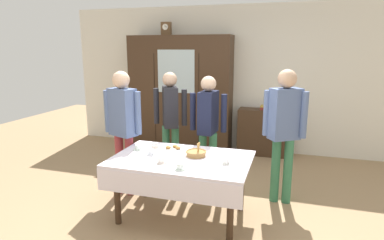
{
  "coord_description": "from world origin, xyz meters",
  "views": [
    {
      "loc": [
        1.14,
        -3.49,
        1.93
      ],
      "look_at": [
        0.0,
        0.2,
        1.07
      ],
      "focal_mm": 30.47,
      "sensor_mm": 36.0,
      "label": 1
    }
  ],
  "objects_px": {
    "tea_cup_near_right": "(226,162)",
    "book_stack": "(264,107)",
    "wall_cabinet": "(180,93)",
    "bread_basket": "(196,153)",
    "person_beside_shelf": "(123,121)",
    "tea_cup_mid_right": "(155,146)",
    "person_behind_table_left": "(284,123)",
    "bookshelf_low": "(263,132)",
    "person_behind_table_right": "(208,121)",
    "mantel_clock": "(166,29)",
    "person_near_right_end": "(170,115)",
    "spoon_back_edge": "(220,169)",
    "pastry_plate": "(173,149)",
    "tea_cup_mid_left": "(138,148)",
    "tea_cup_center": "(151,152)",
    "tea_cup_far_right": "(161,161)",
    "tea_cup_back_edge": "(180,167)",
    "dining_table": "(181,167)",
    "spoon_near_left": "(214,153)"
  },
  "relations": [
    {
      "from": "mantel_clock",
      "to": "bookshelf_low",
      "type": "xyz_separation_m",
      "value": [
        1.85,
        0.05,
        -1.86
      ]
    },
    {
      "from": "tea_cup_mid_left",
      "to": "person_near_right_end",
      "type": "xyz_separation_m",
      "value": [
        0.03,
        1.01,
        0.22
      ]
    },
    {
      "from": "person_near_right_end",
      "to": "person_behind_table_left",
      "type": "bearing_deg",
      "value": -13.54
    },
    {
      "from": "spoon_back_edge",
      "to": "person_near_right_end",
      "type": "bearing_deg",
      "value": 127.9
    },
    {
      "from": "tea_cup_mid_left",
      "to": "tea_cup_center",
      "type": "relative_size",
      "value": 1.0
    },
    {
      "from": "wall_cabinet",
      "to": "tea_cup_mid_left",
      "type": "relative_size",
      "value": 16.59
    },
    {
      "from": "spoon_back_edge",
      "to": "bread_basket",
      "type": "bearing_deg",
      "value": 136.35
    },
    {
      "from": "tea_cup_back_edge",
      "to": "pastry_plate",
      "type": "distance_m",
      "value": 0.66
    },
    {
      "from": "mantel_clock",
      "to": "bookshelf_low",
      "type": "height_order",
      "value": "mantel_clock"
    },
    {
      "from": "spoon_near_left",
      "to": "person_near_right_end",
      "type": "relative_size",
      "value": 0.07
    },
    {
      "from": "tea_cup_far_right",
      "to": "person_near_right_end",
      "type": "xyz_separation_m",
      "value": [
        -0.41,
        1.35,
        0.21
      ]
    },
    {
      "from": "mantel_clock",
      "to": "person_near_right_end",
      "type": "distance_m",
      "value": 2.04
    },
    {
      "from": "spoon_near_left",
      "to": "pastry_plate",
      "type": "bearing_deg",
      "value": -178.49
    },
    {
      "from": "spoon_back_edge",
      "to": "person_near_right_end",
      "type": "distance_m",
      "value": 1.73
    },
    {
      "from": "tea_cup_center",
      "to": "tea_cup_far_right",
      "type": "bearing_deg",
      "value": -46.1
    },
    {
      "from": "wall_cabinet",
      "to": "spoon_near_left",
      "type": "relative_size",
      "value": 18.12
    },
    {
      "from": "bookshelf_low",
      "to": "book_stack",
      "type": "distance_m",
      "value": 0.46
    },
    {
      "from": "spoon_near_left",
      "to": "tea_cup_center",
      "type": "bearing_deg",
      "value": -158.8
    },
    {
      "from": "tea_cup_mid_left",
      "to": "tea_cup_near_right",
      "type": "distance_m",
      "value": 1.12
    },
    {
      "from": "book_stack",
      "to": "tea_cup_near_right",
      "type": "relative_size",
      "value": 1.51
    },
    {
      "from": "book_stack",
      "to": "dining_table",
      "type": "bearing_deg",
      "value": -104.54
    },
    {
      "from": "mantel_clock",
      "to": "tea_cup_mid_right",
      "type": "height_order",
      "value": "mantel_clock"
    },
    {
      "from": "mantel_clock",
      "to": "tea_cup_center",
      "type": "distance_m",
      "value": 3.09
    },
    {
      "from": "bookshelf_low",
      "to": "person_beside_shelf",
      "type": "height_order",
      "value": "person_beside_shelf"
    },
    {
      "from": "tea_cup_center",
      "to": "tea_cup_back_edge",
      "type": "bearing_deg",
      "value": -36.32
    },
    {
      "from": "mantel_clock",
      "to": "tea_cup_center",
      "type": "height_order",
      "value": "mantel_clock"
    },
    {
      "from": "mantel_clock",
      "to": "tea_cup_near_right",
      "type": "relative_size",
      "value": 1.85
    },
    {
      "from": "bookshelf_low",
      "to": "person_behind_table_right",
      "type": "distance_m",
      "value": 1.84
    },
    {
      "from": "tea_cup_center",
      "to": "tea_cup_back_edge",
      "type": "xyz_separation_m",
      "value": [
        0.47,
        -0.34,
        -0.0
      ]
    },
    {
      "from": "wall_cabinet",
      "to": "tea_cup_near_right",
      "type": "relative_size",
      "value": 16.59
    },
    {
      "from": "mantel_clock",
      "to": "tea_cup_mid_left",
      "type": "bearing_deg",
      "value": -76.73
    },
    {
      "from": "dining_table",
      "to": "tea_cup_near_right",
      "type": "height_order",
      "value": "tea_cup_near_right"
    },
    {
      "from": "wall_cabinet",
      "to": "tea_cup_near_right",
      "type": "height_order",
      "value": "wall_cabinet"
    },
    {
      "from": "bread_basket",
      "to": "person_beside_shelf",
      "type": "relative_size",
      "value": 0.15
    },
    {
      "from": "tea_cup_mid_left",
      "to": "person_behind_table_right",
      "type": "height_order",
      "value": "person_behind_table_right"
    },
    {
      "from": "tea_cup_near_right",
      "to": "pastry_plate",
      "type": "xyz_separation_m",
      "value": [
        -0.71,
        0.29,
        -0.01
      ]
    },
    {
      "from": "tea_cup_center",
      "to": "person_near_right_end",
      "type": "relative_size",
      "value": 0.08
    },
    {
      "from": "bookshelf_low",
      "to": "pastry_plate",
      "type": "xyz_separation_m",
      "value": [
        -0.87,
        -2.36,
        0.31
      ]
    },
    {
      "from": "mantel_clock",
      "to": "person_behind_table_left",
      "type": "distance_m",
      "value": 3.15
    },
    {
      "from": "tea_cup_far_right",
      "to": "person_behind_table_left",
      "type": "relative_size",
      "value": 0.08
    },
    {
      "from": "person_near_right_end",
      "to": "pastry_plate",
      "type": "bearing_deg",
      "value": -67.15
    },
    {
      "from": "tea_cup_mid_right",
      "to": "person_beside_shelf",
      "type": "distance_m",
      "value": 0.57
    },
    {
      "from": "wall_cabinet",
      "to": "tea_cup_back_edge",
      "type": "height_order",
      "value": "wall_cabinet"
    },
    {
      "from": "tea_cup_near_right",
      "to": "book_stack",
      "type": "bearing_deg",
      "value": 86.38
    },
    {
      "from": "tea_cup_mid_left",
      "to": "tea_cup_near_right",
      "type": "bearing_deg",
      "value": -8.47
    },
    {
      "from": "tea_cup_mid_right",
      "to": "pastry_plate",
      "type": "distance_m",
      "value": 0.24
    },
    {
      "from": "pastry_plate",
      "to": "person_behind_table_right",
      "type": "height_order",
      "value": "person_behind_table_right"
    },
    {
      "from": "tea_cup_mid_left",
      "to": "dining_table",
      "type": "bearing_deg",
      "value": -14.18
    },
    {
      "from": "wall_cabinet",
      "to": "person_near_right_end",
      "type": "distance_m",
      "value": 1.48
    },
    {
      "from": "tea_cup_mid_right",
      "to": "person_behind_table_left",
      "type": "xyz_separation_m",
      "value": [
        1.51,
        0.47,
        0.28
      ]
    }
  ]
}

